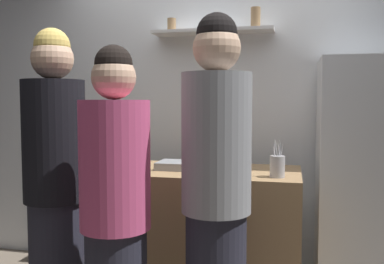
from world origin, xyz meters
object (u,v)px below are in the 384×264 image
Objects in this scene: baking_pan at (183,165)px; person_grey_hoodie at (216,200)px; refrigerator at (368,182)px; wine_bottle_pale_glass at (240,157)px; person_pink_top at (116,220)px; wine_bottle_amber_glass at (224,149)px; water_bottle_plastic at (123,149)px; utensil_holder at (277,166)px; person_blonde at (55,191)px.

baking_pan is 0.19× the size of person_grey_hoodie.
wine_bottle_pale_glass is (-0.82, -0.56, 0.22)m from refrigerator.
baking_pan is at bearing 132.16° from person_pink_top.
person_grey_hoodie is at bearing -96.13° from wine_bottle_pale_glass.
wine_bottle_amber_glass reaches higher than wine_bottle_pale_glass.
person_pink_top reaches higher than wine_bottle_pale_glass.
wine_bottle_pale_glass is at bearing 98.91° from person_grey_hoodie.
baking_pan is 1.04× the size of wine_bottle_amber_glass.
refrigerator is at bearing 11.19° from wine_bottle_amber_glass.
water_bottle_plastic is 0.14× the size of person_grey_hoodie.
water_bottle_plastic is at bearing 168.14° from utensil_holder.
wine_bottle_pale_glass is at bearing -59.64° from person_blonde.
refrigerator reaches higher than water_bottle_plastic.
refrigerator is 0.94× the size of person_blonde.
refrigerator is 0.93× the size of person_grey_hoodie.
refrigerator is 5.43× the size of wine_bottle_pale_glass.
baking_pan is 0.86m from person_blonde.
water_bottle_plastic is (-0.70, -0.10, -0.01)m from wine_bottle_amber_glass.
person_grey_hoodie is (0.10, -0.88, -0.15)m from wine_bottle_amber_glass.
refrigerator reaches higher than utensil_holder.
utensil_holder is 0.86× the size of water_bottle_plastic.
refrigerator reaches higher than baking_pan.
refrigerator is 6.46× the size of water_bottle_plastic.
person_blonde is (-0.11, -0.70, -0.16)m from water_bottle_plastic.
utensil_holder is 0.12× the size of person_blonde.
wine_bottle_amber_glass is 1.16m from person_blonde.
utensil_holder is 0.62m from person_grey_hoodie.
wine_bottle_pale_glass is at bearing -67.10° from wine_bottle_amber_glass.
utensil_holder is 0.50m from wine_bottle_amber_glass.
utensil_holder is 1.03m from person_pink_top.
utensil_holder is 0.12× the size of person_grey_hoodie.
person_blonde is at bearing -99.11° from water_bottle_plastic.
person_grey_hoodie is (0.81, -0.78, -0.14)m from water_bottle_plastic.
refrigerator is at bearing 9.98° from water_bottle_plastic.
wine_bottle_pale_glass is (0.40, -0.22, 0.10)m from baking_pan.
refrigerator is at bearing 15.91° from baking_pan.
baking_pan is at bearing 151.79° from wine_bottle_pale_glass.
person_grey_hoodie reaches higher than water_bottle_plastic.
wine_bottle_amber_glass is at bearing -168.81° from refrigerator.
utensil_holder is at bearing -41.20° from wine_bottle_amber_glass.
person_grey_hoodie is at bearing -88.36° from person_blonde.
person_pink_top is (-0.47, -0.14, -0.09)m from person_grey_hoodie.
person_blonde is at bearing -156.18° from person_pink_top.
wine_bottle_pale_glass is at bearing 101.13° from person_pink_top.
wine_bottle_pale_glass is 1.08m from person_blonde.
water_bottle_plastic is at bearing 173.40° from baking_pan.
person_grey_hoodie reaches higher than wine_bottle_pale_glass.
baking_pan is 0.19× the size of person_blonde.
utensil_holder is at bearing -15.59° from baking_pan.
baking_pan is at bearing 130.79° from person_grey_hoodie.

